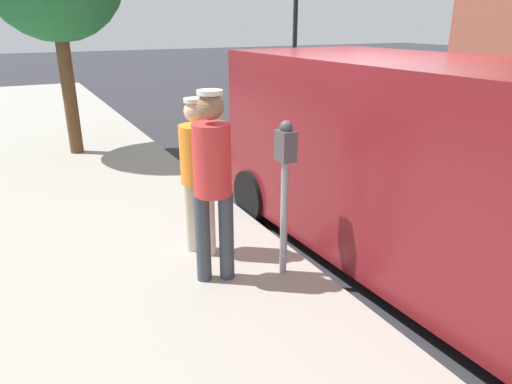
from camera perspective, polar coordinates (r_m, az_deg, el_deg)
name	(u,v)px	position (r m, az deg, el deg)	size (l,w,h in m)	color
ground_plane	(342,229)	(5.99, 10.63, -4.57)	(80.00, 80.00, 0.00)	#2D2D33
sidewalk_slab	(43,295)	(4.86, -24.83, -11.52)	(5.00, 32.00, 0.15)	#9E998E
parking_meter_near	(285,173)	(4.24, 3.60, 2.32)	(0.14, 0.18, 1.52)	gray
pedestrian_in_orange	(197,168)	(4.71, -7.27, 2.91)	(0.34, 0.34, 1.65)	beige
pedestrian_in_red	(213,176)	(4.14, -5.38, 1.99)	(0.35, 0.34, 1.80)	#383D47
parked_van	(439,166)	(4.87, 21.72, 2.97)	(2.27, 5.26, 2.15)	maroon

